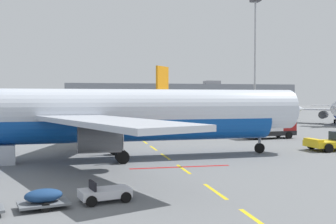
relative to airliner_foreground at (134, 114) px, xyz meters
name	(u,v)px	position (x,y,z in m)	size (l,w,h in m)	color
ground	(308,138)	(24.99, 12.56, -3.95)	(400.00, 400.00, 0.00)	slate
apron_paint_markings	(148,144)	(2.99, 10.22, -3.95)	(8.00, 97.71, 0.01)	yellow
airliner_foreground	(134,114)	(0.00, 0.00, 0.00)	(34.77, 34.59, 12.20)	silver
airliner_mid_left	(191,109)	(14.99, 34.86, -0.61)	(24.23, 26.24, 10.33)	white
fuel_service_truck	(268,126)	(19.60, 13.37, -2.30)	(7.24, 3.31, 3.14)	black
baggage_train	(44,198)	(-6.38, -15.51, -3.42)	(8.69, 3.55, 1.14)	silver
uld_cargo_container	(4,155)	(-10.71, -1.27, -3.15)	(1.85, 1.82, 1.60)	#B7BCC6
apron_light_mast_far	(255,47)	(29.71, 39.88, 11.68)	(1.80, 1.80, 25.17)	slate
terminal_satellite	(180,98)	(33.99, 119.62, 1.37)	(88.37, 20.88, 12.20)	gray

